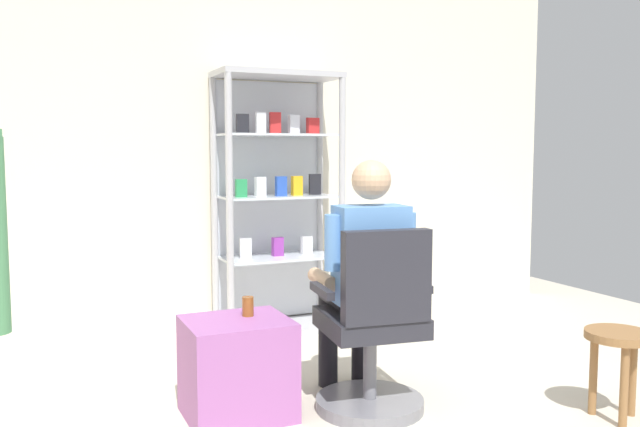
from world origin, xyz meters
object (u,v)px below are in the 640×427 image
Objects in this scene: seated_shopkeeper at (363,270)px; office_chair at (374,338)px; tea_glass at (248,306)px; storage_crate at (237,368)px; display_cabinet_main at (275,200)px; wooden_stool at (618,349)px.

office_chair is at bearing -96.95° from seated_shopkeeper.
seated_shopkeeper is 13.02× the size of tea_glass.
storage_crate is at bearing 159.18° from office_chair.
tea_glass is at bearing -115.14° from display_cabinet_main.
office_chair is 0.36m from seated_shopkeeper.
seated_shopkeeper is at bearing 83.05° from office_chair.
tea_glass is at bearing 167.37° from seated_shopkeeper.
storage_crate is at bearing -147.01° from tea_glass.
seated_shopkeeper reaches higher than storage_crate.
tea_glass is at bearing 152.71° from office_chair.
seated_shopkeeper is at bearing 145.55° from wooden_stool.
storage_crate is at bearing 172.84° from seated_shopkeeper.
wooden_stool is at bearing -27.45° from tea_glass.
office_chair is 9.69× the size of tea_glass.
storage_crate is at bearing 154.91° from wooden_stool.
office_chair is 2.14× the size of wooden_stool.
display_cabinet_main is at bearing 86.44° from office_chair.
display_cabinet_main is 1.47× the size of seated_shopkeeper.
office_chair is at bearing -20.82° from storage_crate.
wooden_stool is (0.96, -2.30, -0.61)m from display_cabinet_main.
wooden_stool is (1.71, -0.80, 0.11)m from storage_crate.
office_chair is 1.87× the size of storage_crate.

